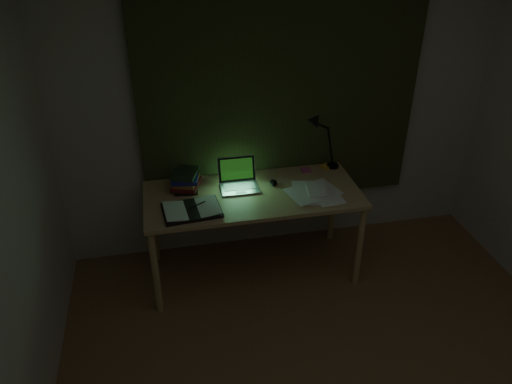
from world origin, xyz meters
The scene contains 11 objects.
wall_back centered at (0.00, 2.00, 1.25)m, with size 3.50×0.00×2.50m, color beige.
curtain centered at (0.00, 1.96, 1.45)m, with size 2.20×0.06×2.00m, color #282D16.
desk centered at (-0.30, 1.57, 0.37)m, with size 1.62×0.71×0.74m, color tan, non-canonical shape.
laptop centered at (-0.39, 1.64, 0.84)m, with size 0.29×0.33×0.21m, color #BABABF, non-canonical shape.
open_textbook centered at (-0.78, 1.40, 0.76)m, with size 0.40×0.29×0.03m, color silver, non-canonical shape.
book_stack centered at (-0.78, 1.74, 0.82)m, with size 0.19×0.23×0.15m, color silver, non-canonical shape.
loose_papers centered at (0.13, 1.51, 0.75)m, with size 0.32×0.33×0.02m, color white, non-canonical shape.
mouse centered at (-0.12, 1.66, 0.76)m, with size 0.06×0.09×0.03m, color black.
sticky_yellow centered at (0.37, 1.86, 0.75)m, with size 0.08×0.08×0.02m, color gold.
sticky_pink centered at (0.19, 1.83, 0.75)m, with size 0.07×0.07×0.02m, color #C84E8F.
desk_lamp centered at (0.43, 1.85, 1.01)m, with size 0.36×0.28×0.53m, color black, non-canonical shape.
Camera 1 is at (-0.93, -1.60, 2.66)m, focal length 35.00 mm.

